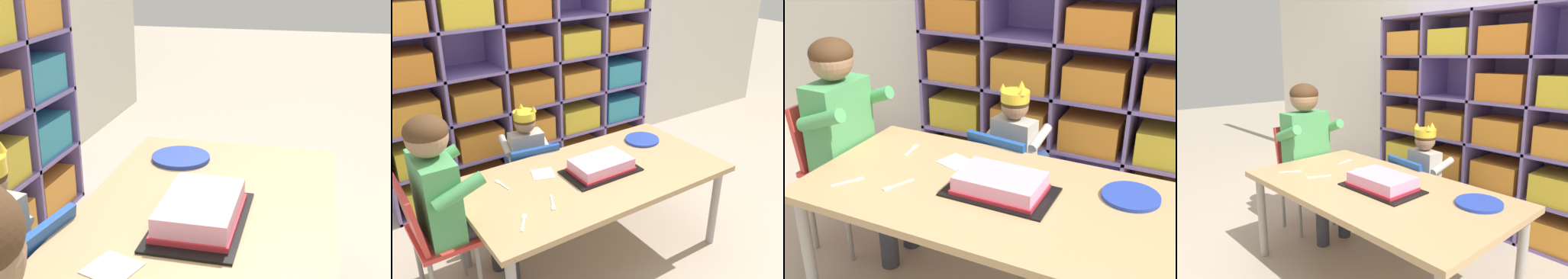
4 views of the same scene
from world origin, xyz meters
The scene contains 12 objects.
storage_cubby_shelf centered at (0.15, 1.10, 0.72)m, with size 2.10×0.35×1.53m.
activity_table centered at (0.00, 0.00, 0.50)m, with size 1.45×0.76×0.55m.
classroom_chair_blue centered at (-0.13, 0.50, 0.35)m, with size 0.37×0.38×0.59m.
child_with_crown centered at (-0.12, 0.61, 0.49)m, with size 0.32×0.32×0.80m.
classroom_chair_adult_side centered at (-0.87, 0.11, 0.45)m, with size 0.31×0.34×0.74m.
adult_helper_seated centered at (-0.76, 0.11, 0.64)m, with size 0.44×0.40×1.04m.
birthday_cake_on_tray centered at (0.05, 0.00, 0.58)m, with size 0.41×0.25×0.08m.
paper_plate_stack centered at (0.51, 0.18, 0.56)m, with size 0.22×0.22×0.01m, color #233DA3.
paper_napkin_square centered at (-0.23, 0.16, 0.55)m, with size 0.12×0.12×0.00m, color white.
fork_at_table_front_edge centered at (-0.47, 0.18, 0.55)m, with size 0.03×0.13×0.00m.
fork_near_cake_tray centered at (-0.52, -0.18, 0.55)m, with size 0.08×0.12×0.00m.
fork_near_child_seat centered at (-0.34, -0.13, 0.55)m, with size 0.07×0.13×0.00m.
Camera 3 is at (0.70, -1.50, 1.49)m, focal length 45.26 mm.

